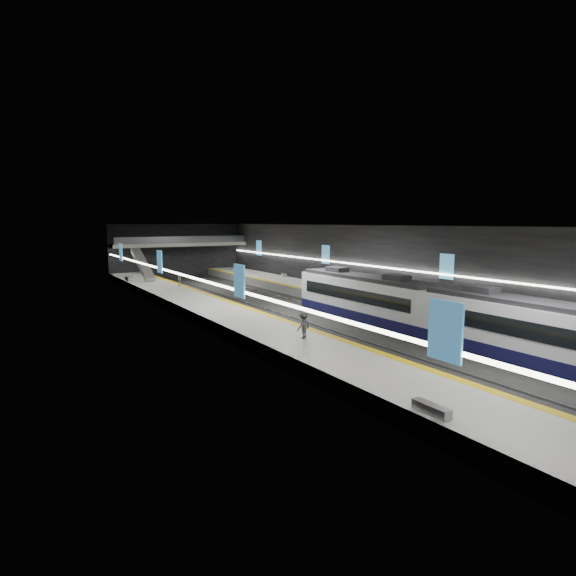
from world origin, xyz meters
TOP-DOWN VIEW (x-y plane):
  - ground at (0.00, 0.00)m, footprint 70.00×70.00m
  - ceiling at (0.00, 0.00)m, footprint 20.00×70.00m
  - wall_left at (-10.00, 0.00)m, footprint 0.04×70.00m
  - wall_right at (10.00, 0.00)m, footprint 0.04×70.00m
  - wall_back at (0.00, 35.00)m, footprint 20.00×0.04m
  - platform_left at (-7.50, 0.00)m, footprint 5.00×70.00m
  - tile_surface_left at (-7.50, 0.00)m, footprint 5.00×70.00m
  - tactile_strip_left at (-5.30, 0.00)m, footprint 0.60×70.00m
  - platform_right at (7.50, 0.00)m, footprint 5.00×70.00m
  - tile_surface_right at (7.50, 0.00)m, footprint 5.00×70.00m
  - tactile_strip_right at (5.30, 0.00)m, footprint 0.60×70.00m
  - rails at (-0.00, 0.00)m, footprint 6.52×70.00m
  - train at (2.50, -13.38)m, footprint 2.69×30.04m
  - ad_posters at (-0.00, 1.00)m, footprint 19.94×53.50m
  - cove_light_left at (-9.80, 0.00)m, footprint 0.25×68.60m
  - cove_light_right at (9.80, 0.00)m, footprint 0.25×68.60m
  - mezzanine_bridge at (0.00, 32.93)m, footprint 20.00×3.00m
  - escalator at (-7.50, 26.00)m, footprint 1.20×7.50m
  - bench_left_near at (-9.50, -24.15)m, footprint 0.47×1.66m
  - bench_left_far at (-9.50, 25.16)m, footprint 0.61×2.07m
  - bench_right_near at (9.14, -1.05)m, footprint 0.97×1.97m
  - bench_right_far at (9.50, 18.96)m, footprint 0.93×1.69m
  - passenger_right_a at (6.71, 0.90)m, footprint 0.46×0.64m
  - passenger_left_a at (-5.56, 17.31)m, footprint 0.71×0.97m
  - passenger_left_b at (-7.13, -11.44)m, footprint 1.22×0.91m

SIDE VIEW (x-z plane):
  - ground at x=0.00m, z-range 0.00..0.00m
  - rails at x=0.00m, z-range 0.00..0.12m
  - platform_left at x=-7.50m, z-range 0.00..1.00m
  - platform_right at x=7.50m, z-range 0.00..1.00m
  - tile_surface_left at x=-7.50m, z-range 1.00..1.02m
  - tile_surface_right at x=7.50m, z-range 1.00..1.02m
  - tactile_strip_left at x=-5.30m, z-range 1.01..1.03m
  - tactile_strip_right at x=5.30m, z-range 1.01..1.03m
  - bench_right_far at x=9.50m, z-range 1.00..1.40m
  - bench_left_near at x=-9.50m, z-range 1.00..1.40m
  - bench_right_near at x=9.14m, z-range 1.00..1.46m
  - bench_left_far at x=-9.50m, z-range 1.00..1.50m
  - passenger_left_a at x=-5.56m, z-range 1.00..2.52m
  - passenger_right_a at x=6.71m, z-range 1.00..2.65m
  - passenger_left_b at x=-7.13m, z-range 1.00..2.68m
  - train at x=2.50m, z-range 0.40..4.00m
  - escalator at x=-7.50m, z-range 0.94..4.86m
  - cove_light_left at x=-9.80m, z-range 3.74..3.86m
  - cove_light_right at x=9.80m, z-range 3.74..3.86m
  - wall_left at x=-10.00m, z-range 0.00..8.00m
  - wall_right at x=10.00m, z-range 0.00..8.00m
  - wall_back at x=0.00m, z-range 0.00..8.00m
  - ad_posters at x=0.00m, z-range 3.40..5.60m
  - mezzanine_bridge at x=0.00m, z-range 4.29..5.79m
  - ceiling at x=0.00m, z-range 7.98..8.02m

